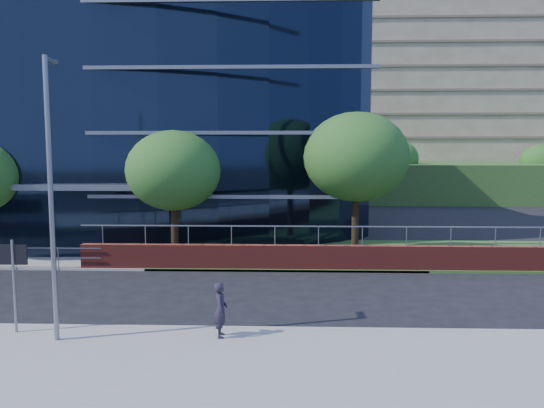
{
  "coord_description": "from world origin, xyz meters",
  "views": [
    {
      "loc": [
        12.66,
        -16.71,
        5.62
      ],
      "look_at": [
        11.85,
        8.0,
        3.02
      ],
      "focal_mm": 35.0,
      "sensor_mm": 36.0,
      "label": 1
    }
  ],
  "objects_px": {
    "tree_dist_f": "(541,161)",
    "streetlight_east": "(51,191)",
    "street_sign": "(13,266)",
    "tree_far_c": "(174,171)",
    "tree_dist_e": "(396,159)",
    "tree_far_d": "(356,157)",
    "pedestrian": "(221,310)"
  },
  "relations": [
    {
      "from": "tree_dist_f",
      "to": "streetlight_east",
      "type": "distance_m",
      "value": 55.74
    },
    {
      "from": "street_sign",
      "to": "streetlight_east",
      "type": "relative_size",
      "value": 0.35
    },
    {
      "from": "street_sign",
      "to": "tree_far_c",
      "type": "distance_m",
      "value": 11.14
    },
    {
      "from": "tree_dist_e",
      "to": "tree_far_d",
      "type": "bearing_deg",
      "value": -104.93
    },
    {
      "from": "street_sign",
      "to": "pedestrian",
      "type": "height_order",
      "value": "street_sign"
    },
    {
      "from": "tree_dist_e",
      "to": "streetlight_east",
      "type": "distance_m",
      "value": 45.85
    },
    {
      "from": "tree_far_d",
      "to": "streetlight_east",
      "type": "height_order",
      "value": "streetlight_east"
    },
    {
      "from": "tree_far_c",
      "to": "tree_dist_e",
      "type": "relative_size",
      "value": 1.0
    },
    {
      "from": "street_sign",
      "to": "tree_far_c",
      "type": "bearing_deg",
      "value": 76.71
    },
    {
      "from": "pedestrian",
      "to": "streetlight_east",
      "type": "bearing_deg",
      "value": 89.68
    },
    {
      "from": "tree_far_c",
      "to": "streetlight_east",
      "type": "bearing_deg",
      "value": -95.11
    },
    {
      "from": "street_sign",
      "to": "tree_dist_f",
      "type": "xyz_separation_m",
      "value": [
        35.5,
        43.59,
        2.06
      ]
    },
    {
      "from": "tree_far_c",
      "to": "tree_far_d",
      "type": "bearing_deg",
      "value": 6.34
    },
    {
      "from": "tree_far_c",
      "to": "tree_far_d",
      "type": "height_order",
      "value": "tree_far_d"
    },
    {
      "from": "street_sign",
      "to": "streetlight_east",
      "type": "height_order",
      "value": "streetlight_east"
    },
    {
      "from": "tree_dist_f",
      "to": "street_sign",
      "type": "bearing_deg",
      "value": -129.16
    },
    {
      "from": "tree_dist_e",
      "to": "tree_dist_f",
      "type": "bearing_deg",
      "value": 7.13
    },
    {
      "from": "streetlight_east",
      "to": "tree_far_d",
      "type": "bearing_deg",
      "value": 50.6
    },
    {
      "from": "tree_dist_f",
      "to": "streetlight_east",
      "type": "bearing_deg",
      "value": -127.58
    },
    {
      "from": "street_sign",
      "to": "tree_far_d",
      "type": "distance_m",
      "value": 16.61
    },
    {
      "from": "street_sign",
      "to": "tree_dist_e",
      "type": "xyz_separation_m",
      "value": [
        19.5,
        41.59,
        2.39
      ]
    },
    {
      "from": "tree_far_d",
      "to": "tree_dist_e",
      "type": "xyz_separation_m",
      "value": [
        8.0,
        30.0,
        -0.65
      ]
    },
    {
      "from": "tree_far_d",
      "to": "tree_dist_e",
      "type": "relative_size",
      "value": 1.14
    },
    {
      "from": "tree_far_c",
      "to": "tree_dist_e",
      "type": "distance_m",
      "value": 35.36
    },
    {
      "from": "tree_dist_f",
      "to": "tree_far_d",
      "type": "bearing_deg",
      "value": -126.87
    },
    {
      "from": "tree_far_d",
      "to": "streetlight_east",
      "type": "relative_size",
      "value": 0.93
    },
    {
      "from": "tree_far_c",
      "to": "tree_dist_e",
      "type": "height_order",
      "value": "same"
    },
    {
      "from": "tree_dist_e",
      "to": "tree_dist_f",
      "type": "xyz_separation_m",
      "value": [
        16.0,
        2.0,
        -0.33
      ]
    },
    {
      "from": "tree_far_c",
      "to": "tree_dist_f",
      "type": "bearing_deg",
      "value": 45.0
    },
    {
      "from": "tree_far_d",
      "to": "tree_dist_f",
      "type": "xyz_separation_m",
      "value": [
        24.0,
        32.0,
        -0.98
      ]
    },
    {
      "from": "tree_far_c",
      "to": "tree_far_d",
      "type": "relative_size",
      "value": 0.87
    },
    {
      "from": "tree_far_c",
      "to": "tree_far_d",
      "type": "distance_m",
      "value": 9.08
    }
  ]
}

